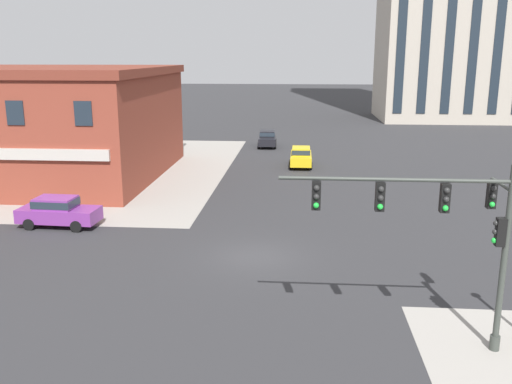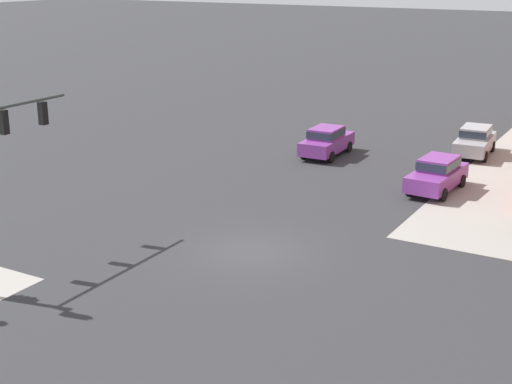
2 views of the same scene
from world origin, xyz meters
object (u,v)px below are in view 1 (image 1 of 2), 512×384
at_px(car_main_northbound_far, 267,138).
at_px(car_main_northbound_near, 301,156).
at_px(car_main_southbound_near, 58,211).
at_px(traffic_signal_main, 451,225).

bearing_deg(car_main_northbound_far, car_main_northbound_near, -71.30).
bearing_deg(car_main_northbound_far, car_main_southbound_near, -109.08).
xyz_separation_m(traffic_signal_main, car_main_southbound_near, (-18.15, 11.64, -3.23)).
distance_m(traffic_signal_main, car_main_northbound_far, 41.30).
bearing_deg(car_main_northbound_far, traffic_signal_main, -78.48).
distance_m(traffic_signal_main, car_main_northbound_near, 30.48).
height_order(car_main_northbound_far, car_main_southbound_near, same).
relative_size(car_main_northbound_near, car_main_northbound_far, 0.99).
height_order(car_main_northbound_near, car_main_northbound_far, same).
relative_size(traffic_signal_main, car_main_southbound_near, 1.61).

